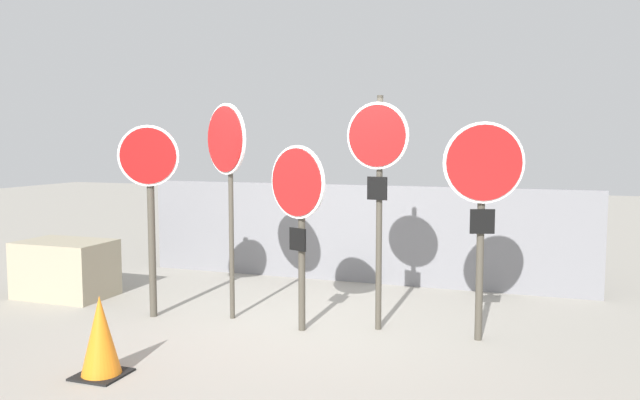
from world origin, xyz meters
name	(u,v)px	position (x,y,z in m)	size (l,w,h in m)	color
ground_plane	(295,329)	(0.00, 0.00, 0.00)	(40.00, 40.00, 0.00)	gray
fence_back	(357,233)	(0.00, 2.48, 0.71)	(6.64, 0.12, 1.42)	slate
stop_sign_0	(150,184)	(-1.73, -0.12, 1.55)	(0.66, 0.28, 2.23)	#474238
stop_sign_1	(227,155)	(-0.86, 0.11, 1.89)	(0.69, 0.44, 2.47)	#474238
stop_sign_2	(298,201)	(0.07, -0.06, 1.41)	(0.72, 0.34, 2.00)	#474238
stop_sign_3	(378,163)	(0.85, 0.24, 1.81)	(0.70, 0.18, 2.53)	#474238
stop_sign_4	(483,186)	(1.94, 0.22, 1.59)	(0.78, 0.29, 2.24)	#474238
traffic_cone_0	(100,336)	(-1.09, -1.84, 0.35)	(0.41, 0.41, 0.71)	black
storage_crate	(66,269)	(-3.38, 0.34, 0.37)	(1.18, 0.78, 0.74)	#9E937A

